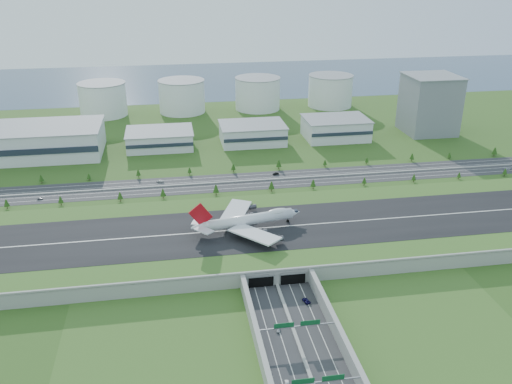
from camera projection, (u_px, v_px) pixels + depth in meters
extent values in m
plane|color=#344716|center=(261.00, 240.00, 329.75)|extent=(1200.00, 1200.00, 0.00)
cube|color=gray|center=(261.00, 234.00, 328.17)|extent=(520.00, 100.00, 8.00)
cube|color=#38591E|center=(261.00, 228.00, 326.55)|extent=(520.00, 100.00, 0.16)
cube|color=black|center=(261.00, 228.00, 326.49)|extent=(520.00, 58.00, 0.12)
cube|color=silver|center=(261.00, 228.00, 326.46)|extent=(520.00, 0.90, 0.02)
cube|color=gray|center=(277.00, 270.00, 281.59)|extent=(520.00, 1.20, 1.20)
cube|color=#28282B|center=(305.00, 362.00, 230.09)|extent=(34.00, 120.00, 0.12)
cube|color=gray|center=(305.00, 361.00, 229.93)|extent=(1.60, 120.00, 0.90)
cube|color=gray|center=(259.00, 344.00, 234.87)|extent=(2.40, 100.00, 8.00)
cube|color=gray|center=(339.00, 335.00, 240.30)|extent=(2.40, 100.00, 8.00)
cube|color=black|center=(261.00, 281.00, 281.74)|extent=(13.00, 1.20, 6.00)
cube|color=black|center=(293.00, 279.00, 284.28)|extent=(13.00, 1.20, 6.00)
cylinder|color=gray|center=(255.00, 338.00, 239.48)|extent=(0.70, 0.70, 7.00)
cylinder|color=gray|center=(338.00, 329.00, 245.14)|extent=(0.70, 0.70, 7.00)
cube|color=gray|center=(297.00, 326.00, 240.84)|extent=(38.00, 0.50, 0.50)
cube|color=#0C4C23|center=(284.00, 325.00, 239.30)|extent=(9.00, 0.30, 2.40)
cube|color=#0C4C23|center=(310.00, 323.00, 241.09)|extent=(9.00, 0.30, 2.40)
cylinder|color=gray|center=(364.00, 384.00, 213.44)|extent=(0.70, 0.70, 7.00)
cube|color=gray|center=(318.00, 382.00, 209.14)|extent=(38.00, 0.50, 0.50)
cube|color=#0C4C23|center=(303.00, 381.00, 207.60)|extent=(9.00, 0.30, 2.40)
cube|color=#0C4C23|center=(333.00, 378.00, 209.39)|extent=(9.00, 0.30, 2.40)
cube|color=#28282B|center=(240.00, 182.00, 415.78)|extent=(560.00, 36.00, 0.12)
cylinder|color=#3D2819|center=(7.00, 207.00, 370.95)|extent=(0.50, 0.50, 2.45)
cone|color=#11380F|center=(6.00, 203.00, 369.71)|extent=(3.81, 3.81, 4.90)
cylinder|color=#3D2819|center=(61.00, 203.00, 376.26)|extent=(0.50, 0.50, 2.38)
cone|color=#11380F|center=(60.00, 199.00, 375.06)|extent=(3.70, 3.70, 4.76)
cylinder|color=#3D2819|center=(120.00, 200.00, 382.25)|extent=(0.50, 0.50, 2.50)
cone|color=#11380F|center=(120.00, 195.00, 380.98)|extent=(3.90, 3.90, 5.01)
cylinder|color=#3D2819|center=(163.00, 197.00, 386.69)|extent=(0.50, 0.50, 2.61)
cone|color=#11380F|center=(163.00, 192.00, 385.37)|extent=(4.06, 4.06, 5.22)
cylinder|color=#3D2819|center=(216.00, 193.00, 392.30)|extent=(0.50, 0.50, 2.85)
cone|color=#11380F|center=(216.00, 188.00, 390.86)|extent=(4.44, 4.44, 5.70)
cylinder|color=#3D2819|center=(271.00, 190.00, 398.40)|extent=(0.50, 0.50, 2.82)
cone|color=#11380F|center=(271.00, 185.00, 396.97)|extent=(4.39, 4.39, 5.65)
cylinder|color=#3D2819|center=(313.00, 187.00, 403.14)|extent=(0.50, 0.50, 2.59)
cone|color=#11380F|center=(313.00, 183.00, 401.83)|extent=(4.02, 4.02, 5.17)
cylinder|color=#3D2819|center=(364.00, 184.00, 409.15)|extent=(0.50, 0.50, 2.29)
cone|color=#11380F|center=(364.00, 180.00, 407.99)|extent=(3.56, 3.56, 4.58)
cylinder|color=#3D2819|center=(413.00, 181.00, 415.06)|extent=(0.50, 0.50, 2.27)
cone|color=#11380F|center=(414.00, 177.00, 413.91)|extent=(3.53, 3.53, 4.53)
cylinder|color=#3D2819|center=(459.00, 178.00, 420.68)|extent=(0.50, 0.50, 2.01)
cone|color=#11380F|center=(459.00, 175.00, 419.66)|extent=(3.13, 3.13, 4.02)
cylinder|color=#3D2819|center=(505.00, 175.00, 426.41)|extent=(0.50, 0.50, 2.28)
cone|color=#11380F|center=(505.00, 171.00, 425.26)|extent=(3.54, 3.54, 4.55)
cylinder|color=#3D2819|center=(42.00, 182.00, 412.97)|extent=(0.50, 0.50, 2.33)
cone|color=#11380F|center=(41.00, 178.00, 411.79)|extent=(3.63, 3.63, 4.67)
cylinder|color=#3D2819|center=(89.00, 179.00, 418.26)|extent=(0.50, 0.50, 2.01)
cone|color=#11380F|center=(89.00, 176.00, 417.24)|extent=(3.13, 3.13, 4.03)
cylinder|color=#3D2819|center=(139.00, 176.00, 423.80)|extent=(0.50, 0.50, 2.29)
cone|color=#11380F|center=(138.00, 173.00, 422.65)|extent=(3.56, 3.56, 4.57)
cylinder|color=#3D2819|center=(190.00, 173.00, 429.80)|extent=(0.50, 0.50, 2.06)
cone|color=#11380F|center=(190.00, 170.00, 428.75)|extent=(3.20, 3.20, 4.12)
cylinder|color=#3D2819|center=(233.00, 170.00, 434.95)|extent=(0.50, 0.50, 2.38)
cone|color=#11380F|center=(233.00, 167.00, 433.74)|extent=(3.71, 3.71, 4.77)
cylinder|color=#3D2819|center=(279.00, 167.00, 440.41)|extent=(0.50, 0.50, 2.81)
cone|color=#11380F|center=(279.00, 163.00, 438.99)|extent=(4.37, 4.37, 5.62)
cylinder|color=#3D2819|center=(325.00, 165.00, 446.36)|extent=(0.50, 0.50, 2.02)
cone|color=#11380F|center=(325.00, 162.00, 445.34)|extent=(3.15, 3.15, 4.05)
cylinder|color=#3D2819|center=(367.00, 163.00, 451.75)|extent=(0.50, 0.50, 2.00)
cone|color=#11380F|center=(367.00, 160.00, 450.74)|extent=(3.11, 3.11, 3.99)
cylinder|color=#3D2819|center=(412.00, 160.00, 457.58)|extent=(0.50, 0.50, 2.50)
cone|color=#11380F|center=(412.00, 156.00, 456.32)|extent=(3.89, 3.89, 5.00)
cylinder|color=#3D2819|center=(449.00, 158.00, 462.74)|extent=(0.50, 0.50, 2.07)
cone|color=#11380F|center=(450.00, 155.00, 461.69)|extent=(3.22, 3.22, 4.14)
cylinder|color=#3D2819|center=(494.00, 155.00, 468.81)|extent=(0.50, 0.50, 2.89)
cone|color=#11380F|center=(495.00, 151.00, 467.34)|extent=(4.50, 4.50, 5.79)
cube|color=silver|center=(30.00, 142.00, 467.03)|extent=(120.00, 60.00, 25.00)
cube|color=silver|center=(160.00, 139.00, 489.94)|extent=(58.00, 42.00, 15.00)
cube|color=silver|center=(252.00, 133.00, 502.22)|extent=(58.00, 42.00, 17.00)
cube|color=silver|center=(336.00, 128.00, 513.75)|extent=(58.00, 42.00, 19.00)
cube|color=slate|center=(429.00, 104.00, 525.30)|extent=(46.00, 46.00, 55.00)
cylinder|color=white|center=(103.00, 99.00, 585.73)|extent=(50.00, 50.00, 35.00)
cylinder|color=white|center=(182.00, 96.00, 598.41)|extent=(50.00, 50.00, 35.00)
cylinder|color=white|center=(258.00, 94.00, 611.08)|extent=(50.00, 50.00, 35.00)
cylinder|color=white|center=(330.00, 91.00, 623.75)|extent=(50.00, 50.00, 35.00)
cube|color=#334861|center=(203.00, 80.00, 764.55)|extent=(1200.00, 260.00, 0.06)
cylinder|color=silver|center=(248.00, 220.00, 323.76)|extent=(56.10, 16.34, 6.38)
cone|color=silver|center=(294.00, 212.00, 333.03)|extent=(9.00, 7.72, 6.38)
cone|color=silver|center=(200.00, 227.00, 314.33)|extent=(10.96, 8.08, 6.38)
ellipsoid|color=silver|center=(278.00, 212.00, 328.74)|extent=(14.28, 7.34, 3.93)
cube|color=silver|center=(255.00, 234.00, 308.89)|extent=(29.77, 30.87, 1.58)
cube|color=silver|center=(236.00, 210.00, 338.20)|extent=(23.11, 32.61, 1.58)
cylinder|color=#38383D|center=(263.00, 232.00, 316.16)|extent=(5.64, 3.88, 2.99)
cylinder|color=#38383D|center=(279.00, 239.00, 308.48)|extent=(5.64, 3.88, 2.99)
cylinder|color=#38383D|center=(249.00, 215.00, 336.85)|extent=(5.64, 3.88, 2.99)
cylinder|color=#38383D|center=(252.00, 207.00, 348.13)|extent=(5.64, 3.88, 2.99)
cube|color=silver|center=(204.00, 230.00, 308.72)|extent=(11.67, 12.24, 0.60)
cube|color=silver|center=(198.00, 221.00, 319.93)|extent=(9.32, 12.35, 0.60)
cube|color=#B00C16|center=(201.00, 215.00, 311.64)|extent=(14.15, 3.44, 14.96)
cylinder|color=black|center=(288.00, 221.00, 333.83)|extent=(1.90, 0.70, 1.90)
cylinder|color=black|center=(244.00, 231.00, 321.85)|extent=(1.90, 0.70, 1.90)
cylinder|color=black|center=(240.00, 226.00, 327.36)|extent=(1.90, 0.70, 1.90)
cylinder|color=black|center=(234.00, 232.00, 319.99)|extent=(1.90, 0.70, 1.90)
cylinder|color=black|center=(231.00, 228.00, 325.51)|extent=(1.90, 0.70, 1.90)
imported|color=silver|center=(278.00, 329.00, 249.17)|extent=(2.64, 4.83, 1.56)
imported|color=silver|center=(287.00, 384.00, 216.91)|extent=(2.06, 4.58, 1.46)
imported|color=#0F0C3D|center=(306.00, 301.00, 269.89)|extent=(3.84, 5.92, 1.51)
imported|color=slate|center=(40.00, 199.00, 384.63)|extent=(4.00, 1.81, 1.33)
imported|color=black|center=(276.00, 174.00, 429.08)|extent=(5.34, 3.66, 1.67)
imported|color=silver|center=(508.00, 169.00, 438.92)|extent=(6.08, 3.64, 1.58)
imported|color=silver|center=(160.00, 181.00, 414.49)|extent=(6.10, 4.19, 1.64)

